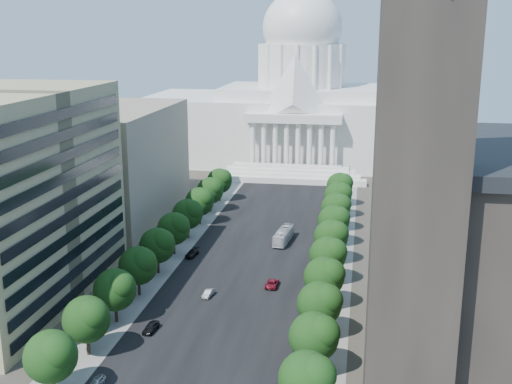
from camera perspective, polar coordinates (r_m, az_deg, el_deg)
The scene contains 37 objects.
road_asphalt at distance 163.50m, azimuth 0.62°, elevation -3.75°, with size 30.00×260.00×0.01m, color black.
sidewalk_left at distance 167.33m, azimuth -5.83°, elevation -3.40°, with size 8.00×260.00×0.02m, color gray.
sidewalk_right at distance 161.82m, azimuth 7.30°, elevation -4.07°, with size 8.00×260.00×0.02m, color gray.
capitol at distance 251.46m, azimuth 4.00°, elevation 7.30°, with size 120.00×56.00×73.00m.
office_block_left_far at distance 182.20m, azimuth -13.97°, elevation 2.59°, with size 38.00×52.00×30.00m, color gray.
romanesque_right at distance 102.34m, azimuth 21.42°, elevation -2.92°, with size 49.10×51.50×83.50m.
tree_l_a at distance 96.84m, azimuth -17.67°, elevation -13.68°, with size 7.79×7.60×9.97m.
tree_l_b at distance 106.44m, azimuth -14.73°, elevation -10.81°, with size 7.79×7.60×9.97m.
tree_l_c at distance 116.49m, azimuth -12.32°, elevation -8.40°, with size 7.79×7.60×9.97m.
tree_l_d at distance 126.87m, azimuth -10.33°, elevation -6.37°, with size 7.79×7.60×9.97m.
tree_l_e at distance 137.52m, azimuth -8.66°, elevation -4.64°, with size 7.79×7.60×9.97m.
tree_l_f at distance 148.38m, azimuth -7.24°, elevation -3.16°, with size 7.79×7.60×9.97m.
tree_l_g at distance 159.40m, azimuth -6.01°, elevation -1.89°, with size 7.79×7.60×9.97m.
tree_l_h at distance 170.55m, azimuth -4.94°, elevation -0.78°, with size 7.79×7.60×9.97m.
tree_l_i at distance 181.81m, azimuth -4.01°, elevation 0.20°, with size 7.79×7.60×9.97m.
tree_l_j at distance 193.16m, azimuth -3.19°, elevation 1.06°, with size 7.79×7.60×9.97m.
tree_r_a at distance 87.64m, azimuth 4.74°, elevation -16.15°, with size 7.79×7.60×9.97m.
tree_r_b at distance 98.15m, azimuth 5.35°, elevation -12.61°, with size 7.79×7.60×9.97m.
tree_r_c at distance 108.96m, azimuth 5.83°, elevation -9.77°, with size 7.79×7.60×9.97m.
tree_r_d at distance 120.00m, azimuth 6.22°, elevation -7.45°, with size 7.79×7.60×9.97m.
tree_r_e at distance 131.21m, azimuth 6.54°, elevation -5.51°, with size 7.79×7.60×9.97m.
tree_r_f at distance 142.55m, azimuth 6.80°, elevation -3.89°, with size 7.79×7.60×9.97m.
tree_r_g at distance 153.99m, azimuth 7.03°, elevation -2.50°, with size 7.79×7.60×9.97m.
tree_r_h at distance 165.51m, azimuth 7.22°, elevation -1.31°, with size 7.79×7.60×9.97m.
tree_r_i at distance 177.09m, azimuth 7.39°, elevation -0.27°, with size 7.79×7.60×9.97m.
tree_r_j at distance 188.72m, azimuth 7.54°, elevation 0.64°, with size 7.79×7.60×9.97m.
streetlight_b at distance 108.42m, azimuth 6.63°, elevation -10.29°, with size 2.61×0.44×9.00m.
streetlight_c at distance 131.55m, azimuth 7.22°, elevation -5.78°, with size 2.61×0.44×9.00m.
streetlight_d at distance 155.27m, azimuth 7.62°, elevation -2.62°, with size 2.61×0.44×9.00m.
streetlight_e at distance 179.33m, azimuth 7.91°, elevation -0.31°, with size 2.61×0.44×9.00m.
streetlight_f at distance 203.62m, azimuth 8.14°, elevation 1.45°, with size 2.61×0.44×9.00m.
car_dark_a at distance 114.54m, azimuth -9.32°, elevation -11.79°, with size 1.78×4.42×1.51m, color black.
car_silver at distance 126.95m, azimuth -4.25°, elevation -8.98°, with size 1.37×3.93×1.30m, color #A9ADB1.
car_red at distance 131.23m, azimuth 1.45°, elevation -8.11°, with size 2.36×5.11×1.42m, color maroon.
car_dark_b at distance 148.48m, azimuth -5.69°, elevation -5.44°, with size 2.01×4.94×1.43m, color black.
car_parked at distance 100.28m, azimuth -14.00°, elevation -16.15°, with size 1.56×3.88×1.32m, color #B5B8BE.
city_bus at distance 157.14m, azimuth 2.47°, elevation -3.89°, with size 2.81×12.02×3.35m, color silver.
Camera 1 is at (23.89, -63.52, 50.92)m, focal length 45.00 mm.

